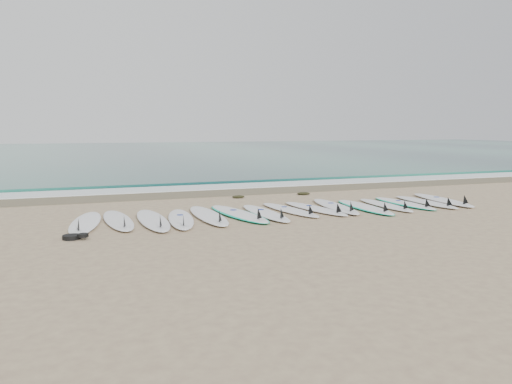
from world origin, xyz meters
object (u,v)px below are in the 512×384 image
object	(u,v)px
surfboard_0	(85,223)
surfboard_7	(291,210)
surfboard_14	(444,200)
leash_coil	(74,237)

from	to	relation	value
surfboard_0	surfboard_7	bearing A→B (deg)	9.24
surfboard_7	surfboard_14	world-z (taller)	surfboard_14
surfboard_0	leash_coil	xyz separation A→B (m)	(-0.23, -1.31, -0.01)
surfboard_0	leash_coil	world-z (taller)	surfboard_0
surfboard_0	surfboard_7	xyz separation A→B (m)	(4.75, 0.04, -0.01)
surfboard_7	leash_coil	world-z (taller)	surfboard_7
surfboard_14	leash_coil	bearing A→B (deg)	-164.16
surfboard_0	surfboard_7	size ratio (longest dim) A/B	1.12
surfboard_0	surfboard_14	bearing A→B (deg)	9.04
surfboard_14	leash_coil	size ratio (longest dim) A/B	6.09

